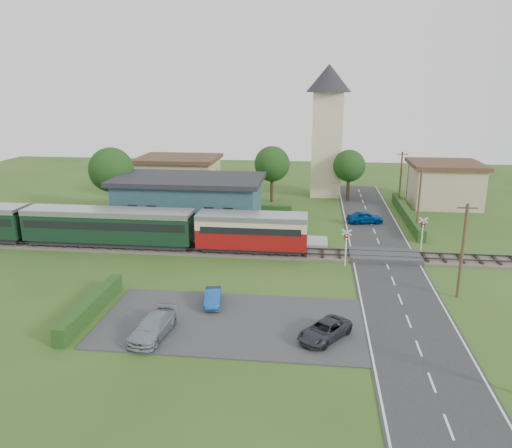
# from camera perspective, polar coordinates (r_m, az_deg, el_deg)

# --- Properties ---
(ground) EXTENTS (120.00, 120.00, 0.00)m
(ground) POSITION_cam_1_polar(r_m,az_deg,el_deg) (43.90, 1.71, -4.28)
(ground) COLOR #2D4C19
(railway_track) EXTENTS (76.00, 3.20, 0.49)m
(railway_track) POSITION_cam_1_polar(r_m,az_deg,el_deg) (45.74, 1.94, -3.30)
(railway_track) COLOR #4C443D
(railway_track) RESTS_ON ground
(road) EXTENTS (6.00, 70.00, 0.05)m
(road) POSITION_cam_1_polar(r_m,az_deg,el_deg) (44.19, 14.78, -4.64)
(road) COLOR #28282B
(road) RESTS_ON ground
(car_park) EXTENTS (17.00, 9.00, 0.08)m
(car_park) POSITION_cam_1_polar(r_m,az_deg,el_deg) (33.11, -2.86, -11.14)
(car_park) COLOR #333335
(car_park) RESTS_ON ground
(crossing_deck) EXTENTS (6.20, 3.40, 0.45)m
(crossing_deck) POSITION_cam_1_polar(r_m,az_deg,el_deg) (45.99, 14.48, -3.55)
(crossing_deck) COLOR #333335
(crossing_deck) RESTS_ON ground
(platform) EXTENTS (30.00, 3.00, 0.45)m
(platform) POSITION_cam_1_polar(r_m,az_deg,el_deg) (50.48, -9.12, -1.52)
(platform) COLOR gray
(platform) RESTS_ON ground
(equipment_hut) EXTENTS (2.30, 2.30, 2.55)m
(equipment_hut) POSITION_cam_1_polar(r_m,az_deg,el_deg) (52.80, -17.57, 0.42)
(equipment_hut) COLOR beige
(equipment_hut) RESTS_ON platform
(station_building) EXTENTS (16.00, 9.00, 5.30)m
(station_building) POSITION_cam_1_polar(r_m,az_deg,el_deg) (55.24, -7.60, 2.68)
(station_building) COLOR #2F5560
(station_building) RESTS_ON ground
(train) EXTENTS (43.20, 2.90, 3.40)m
(train) POSITION_cam_1_polar(r_m,az_deg,el_deg) (50.21, -19.81, -0.04)
(train) COLOR #232328
(train) RESTS_ON ground
(church_tower) EXTENTS (6.00, 6.00, 17.60)m
(church_tower) POSITION_cam_1_polar(r_m,az_deg,el_deg) (69.28, 8.16, 11.58)
(church_tower) COLOR beige
(church_tower) RESTS_ON ground
(house_west) EXTENTS (10.80, 8.80, 5.50)m
(house_west) POSITION_cam_1_polar(r_m,az_deg,el_deg) (69.76, -8.76, 5.42)
(house_west) COLOR tan
(house_west) RESTS_ON ground
(house_east) EXTENTS (8.80, 8.80, 5.50)m
(house_east) POSITION_cam_1_polar(r_m,az_deg,el_deg) (68.22, 20.70, 4.37)
(house_east) COLOR tan
(house_east) RESTS_ON ground
(hedge_carpark) EXTENTS (0.80, 9.00, 1.20)m
(hedge_carpark) POSITION_cam_1_polar(r_m,az_deg,el_deg) (35.61, -18.32, -8.97)
(hedge_carpark) COLOR #193814
(hedge_carpark) RESTS_ON ground
(hedge_roadside) EXTENTS (0.80, 18.00, 1.20)m
(hedge_roadside) POSITION_cam_1_polar(r_m,az_deg,el_deg) (59.82, 16.84, 1.08)
(hedge_roadside) COLOR #193814
(hedge_roadside) RESTS_ON ground
(hedge_station) EXTENTS (22.00, 0.80, 1.30)m
(hedge_station) POSITION_cam_1_polar(r_m,az_deg,el_deg) (59.96, -6.48, 1.74)
(hedge_station) COLOR #193814
(hedge_station) RESTS_ON ground
(tree_a) EXTENTS (5.20, 5.20, 8.00)m
(tree_a) POSITION_cam_1_polar(r_m,az_deg,el_deg) (60.73, -16.21, 5.96)
(tree_a) COLOR #332316
(tree_a) RESTS_ON ground
(tree_b) EXTENTS (4.60, 4.60, 7.34)m
(tree_b) POSITION_cam_1_polar(r_m,az_deg,el_deg) (65.12, 1.85, 6.86)
(tree_b) COLOR #332316
(tree_b) RESTS_ON ground
(tree_c) EXTENTS (4.20, 4.20, 6.78)m
(tree_c) POSITION_cam_1_polar(r_m,az_deg,el_deg) (67.05, 10.60, 6.54)
(tree_c) COLOR #332316
(tree_c) RESTS_ON ground
(utility_pole_b) EXTENTS (1.40, 0.22, 7.00)m
(utility_pole_b) POSITION_cam_1_polar(r_m,az_deg,el_deg) (38.37, 22.53, -2.76)
(utility_pole_b) COLOR #473321
(utility_pole_b) RESTS_ON ground
(utility_pole_c) EXTENTS (1.40, 0.22, 7.00)m
(utility_pole_c) POSITION_cam_1_polar(r_m,az_deg,el_deg) (53.40, 18.14, 2.61)
(utility_pole_c) COLOR #473321
(utility_pole_c) RESTS_ON ground
(utility_pole_d) EXTENTS (1.40, 0.22, 7.00)m
(utility_pole_d) POSITION_cam_1_polar(r_m,az_deg,el_deg) (64.98, 16.19, 4.98)
(utility_pole_d) COLOR #473321
(utility_pole_d) RESTS_ON ground
(crossing_signal_near) EXTENTS (0.84, 0.28, 3.28)m
(crossing_signal_near) POSITION_cam_1_polar(r_m,az_deg,el_deg) (42.76, 10.26, -2.05)
(crossing_signal_near) COLOR silver
(crossing_signal_near) RESTS_ON ground
(crossing_signal_far) EXTENTS (0.84, 0.28, 3.28)m
(crossing_signal_far) POSITION_cam_1_polar(r_m,az_deg,el_deg) (48.31, 18.51, -0.57)
(crossing_signal_far) COLOR silver
(crossing_signal_far) RESTS_ON ground
(streetlamp_west) EXTENTS (0.30, 0.30, 5.15)m
(streetlamp_west) POSITION_cam_1_polar(r_m,az_deg,el_deg) (67.34, -15.68, 4.87)
(streetlamp_west) COLOR #3F3F47
(streetlamp_west) RESTS_ON ground
(streetlamp_east) EXTENTS (0.30, 0.30, 5.15)m
(streetlamp_east) POSITION_cam_1_polar(r_m,az_deg,el_deg) (70.24, 16.99, 5.20)
(streetlamp_east) COLOR #3F3F47
(streetlamp_east) RESTS_ON ground
(car_on_road) EXTENTS (4.19, 2.30, 1.35)m
(car_on_road) POSITION_cam_1_polar(r_m,az_deg,el_deg) (56.76, 12.35, 0.76)
(car_on_road) COLOR navy
(car_on_road) RESTS_ON road
(car_park_blue) EXTENTS (1.53, 3.23, 1.02)m
(car_park_blue) POSITION_cam_1_polar(r_m,az_deg,el_deg) (35.39, -4.96, -8.35)
(car_park_blue) COLOR #154E9B
(car_park_blue) RESTS_ON car_park
(car_park_silver) EXTENTS (2.29, 4.58, 1.28)m
(car_park_silver) POSITION_cam_1_polar(r_m,az_deg,el_deg) (31.65, -11.71, -11.42)
(car_park_silver) COLOR gray
(car_park_silver) RESTS_ON car_park
(car_park_dark) EXTENTS (3.73, 4.22, 1.08)m
(car_park_dark) POSITION_cam_1_polar(r_m,az_deg,el_deg) (31.10, 7.84, -11.95)
(car_park_dark) COLOR #2A2B34
(car_park_dark) RESTS_ON car_park
(pedestrian_near) EXTENTS (0.68, 0.59, 1.58)m
(pedestrian_near) POSITION_cam_1_polar(r_m,az_deg,el_deg) (48.43, -1.91, -0.81)
(pedestrian_near) COLOR gray
(pedestrian_near) RESTS_ON platform
(pedestrian_far) EXTENTS (0.77, 0.91, 1.64)m
(pedestrian_far) POSITION_cam_1_polar(r_m,az_deg,el_deg) (52.32, -15.07, -0.07)
(pedestrian_far) COLOR gray
(pedestrian_far) RESTS_ON platform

